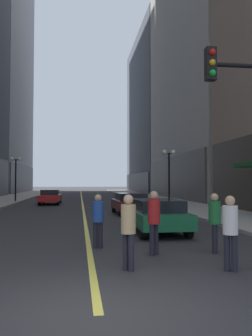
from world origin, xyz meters
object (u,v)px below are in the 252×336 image
object	(u,v)px
street_lamp_right_mid	(169,165)
pedestrian_in_red_jacket	(154,217)
car_red	(50,196)
pedestrian_in_blue_hoodie	(98,217)
street_lamp_left_far	(16,169)
car_green	(156,215)
car_maroon	(130,203)
pedestrian_in_tan_trench	(128,226)
pedestrian_in_white_shirt	(230,227)
pedestrian_in_green_parka	(215,218)
fire_hydrant_right	(211,211)

from	to	relation	value
street_lamp_right_mid	pedestrian_in_red_jacket	bearing A→B (deg)	-106.20
car_red	pedestrian_in_red_jacket	distance (m)	22.83
pedestrian_in_blue_hoodie	street_lamp_left_far	size ratio (longest dim) A/B	0.37
car_green	car_maroon	size ratio (longest dim) A/B	1.04
pedestrian_in_blue_hoodie	pedestrian_in_tan_trench	xyz separation A→B (m)	(0.55, -2.77, 0.06)
car_green	car_red	world-z (taller)	same
pedestrian_in_tan_trench	pedestrian_in_white_shirt	size ratio (longest dim) A/B	1.01
car_green	car_maroon	xyz separation A→B (m)	(0.11, 7.91, -0.00)
pedestrian_in_green_parka	fire_hydrant_right	distance (m)	9.49
car_red	street_lamp_left_far	distance (m)	5.17
pedestrian_in_green_parka	fire_hydrant_right	bearing A→B (deg)	69.07
pedestrian_in_blue_hoodie	pedestrian_in_red_jacket	size ratio (longest dim) A/B	0.93
pedestrian_in_green_parka	car_maroon	bearing A→B (deg)	93.18
car_green	fire_hydrant_right	size ratio (longest dim) A/B	5.48
pedestrian_in_white_shirt	pedestrian_in_red_jacket	size ratio (longest dim) A/B	0.97
pedestrian_in_green_parka	pedestrian_in_white_shirt	bearing A→B (deg)	-102.14
car_maroon	street_lamp_left_far	bearing A→B (deg)	125.15
car_red	street_lamp_right_mid	bearing A→B (deg)	-34.42
street_lamp_left_far	street_lamp_right_mid	world-z (taller)	same
pedestrian_in_blue_hoodie	pedestrian_in_red_jacket	bearing A→B (deg)	-39.50
pedestrian_in_green_parka	street_lamp_left_far	size ratio (longest dim) A/B	0.38
car_green	pedestrian_in_red_jacket	distance (m)	4.23
street_lamp_left_far	street_lamp_right_mid	xyz separation A→B (m)	(12.80, -9.14, 0.00)
pedestrian_in_tan_trench	fire_hydrant_right	xyz separation A→B (m)	(6.08, 10.43, -0.61)
car_maroon	pedestrian_in_green_parka	distance (m)	12.00
car_red	pedestrian_in_blue_hoodie	xyz separation A→B (m)	(3.14, -21.14, 0.23)
car_maroon	car_red	size ratio (longest dim) A/B	0.95
pedestrian_in_green_parka	street_lamp_right_mid	world-z (taller)	street_lamp_right_mid
car_green	street_lamp_left_far	xyz separation A→B (m)	(-9.14, 21.05, 2.54)
car_green	pedestrian_in_tan_trench	world-z (taller)	pedestrian_in_tan_trench
pedestrian_in_white_shirt	fire_hydrant_right	bearing A→B (deg)	70.61
car_red	pedestrian_in_blue_hoodie	world-z (taller)	pedestrian_in_blue_hoodie
car_green	car_red	bearing A→B (deg)	107.07
pedestrian_in_tan_trench	pedestrian_in_red_jacket	bearing A→B (deg)	58.95
street_lamp_left_far	car_red	bearing A→B (deg)	-38.29
car_maroon	pedestrian_in_green_parka	world-z (taller)	pedestrian_in_green_parka
pedestrian_in_red_jacket	street_lamp_left_far	bearing A→B (deg)	107.96
car_red	pedestrian_in_white_shirt	size ratio (longest dim) A/B	2.59
pedestrian_in_red_jacket	fire_hydrant_right	xyz separation A→B (m)	(5.15, 8.87, -0.63)
street_lamp_left_far	car_maroon	bearing A→B (deg)	-54.85
car_maroon	pedestrian_in_red_jacket	bearing A→B (deg)	-95.24
car_maroon	fire_hydrant_right	bearing A→B (deg)	-37.73
pedestrian_in_red_jacket	street_lamp_right_mid	world-z (taller)	street_lamp_right_mid
car_green	street_lamp_right_mid	world-z (taller)	street_lamp_right_mid
car_maroon	pedestrian_in_tan_trench	world-z (taller)	pedestrian_in_tan_trench
car_green	street_lamp_left_far	size ratio (longest dim) A/B	0.99
pedestrian_in_blue_hoodie	pedestrian_in_red_jacket	world-z (taller)	pedestrian_in_red_jacket
car_green	street_lamp_right_mid	xyz separation A→B (m)	(3.66, 11.91, 2.54)
car_red	pedestrian_in_green_parka	world-z (taller)	pedestrian_in_green_parka
pedestrian_in_green_parka	pedestrian_in_red_jacket	bearing A→B (deg)	-179.07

